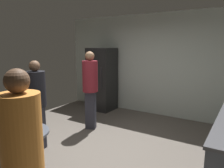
% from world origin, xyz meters
% --- Properties ---
extents(ground_plane, '(5.20, 5.20, 0.10)m').
position_xyz_m(ground_plane, '(0.00, 0.00, -0.05)').
color(ground_plane, '#5B544C').
extents(wall_back, '(5.32, 0.06, 2.70)m').
position_xyz_m(wall_back, '(0.00, 2.63, 1.35)').
color(wall_back, beige).
rests_on(wall_back, ground_plane).
extents(refrigerator, '(0.70, 0.68, 1.80)m').
position_xyz_m(refrigerator, '(-1.32, 2.20, 0.90)').
color(refrigerator, black).
rests_on(refrigerator, ground_plane).
extents(foreground_table, '(0.80, 0.80, 0.73)m').
position_xyz_m(foreground_table, '(-0.23, -1.28, 0.63)').
color(foreground_table, '#4C515B').
rests_on(foreground_table, ground_plane).
extents(beer_bottle_amber, '(0.06, 0.06, 0.23)m').
position_xyz_m(beer_bottle_amber, '(-0.06, -1.37, 0.82)').
color(beer_bottle_amber, '#8C5919').
rests_on(beer_bottle_amber, foreground_table).
extents(beer_bottle_brown, '(0.06, 0.06, 0.23)m').
position_xyz_m(beer_bottle_brown, '(-0.14, -1.16, 0.82)').
color(beer_bottle_brown, '#593314').
rests_on(beer_bottle_brown, foreground_table).
extents(beer_bottle_green, '(0.06, 0.06, 0.23)m').
position_xyz_m(beer_bottle_green, '(-0.20, -1.39, 0.82)').
color(beer_bottle_green, '#26662D').
rests_on(beer_bottle_green, foreground_table).
extents(beer_bottle_clear, '(0.06, 0.06, 0.23)m').
position_xyz_m(beer_bottle_clear, '(-0.37, -1.04, 0.82)').
color(beer_bottle_clear, silver).
rests_on(beer_bottle_clear, foreground_table).
extents(plastic_cup_blue, '(0.08, 0.08, 0.11)m').
position_xyz_m(plastic_cup_blue, '(-0.17, -1.27, 0.79)').
color(plastic_cup_blue, blue).
rests_on(plastic_cup_blue, foreground_table).
extents(person_in_orange_shirt, '(0.48, 0.48, 1.69)m').
position_xyz_m(person_in_orange_shirt, '(0.75, -1.88, 0.99)').
color(person_in_orange_shirt, '#2D2D38').
rests_on(person_in_orange_shirt, ground_plane).
extents(person_in_maroon_shirt, '(0.45, 0.45, 1.74)m').
position_xyz_m(person_in_maroon_shirt, '(-0.66, 0.81, 1.02)').
color(person_in_maroon_shirt, '#2D2D38').
rests_on(person_in_maroon_shirt, ground_plane).
extents(person_in_black_shirt, '(0.37, 0.37, 1.61)m').
position_xyz_m(person_in_black_shirt, '(-0.87, -0.46, 0.94)').
color(person_in_black_shirt, '#2D2D38').
rests_on(person_in_black_shirt, ground_plane).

